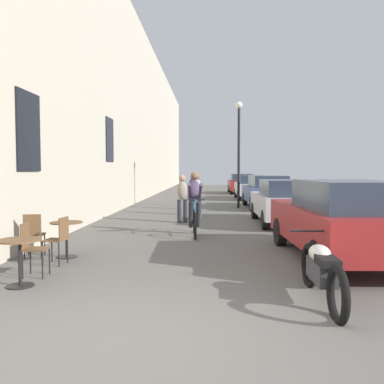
% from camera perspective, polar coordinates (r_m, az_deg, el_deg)
% --- Properties ---
extents(ground_plane, '(88.00, 88.00, 0.00)m').
position_cam_1_polar(ground_plane, '(4.37, -7.33, -20.67)').
color(ground_plane, '#5B5954').
extents(building_facade_left, '(0.54, 68.00, 10.13)m').
position_cam_1_polar(building_facade_left, '(18.70, -10.70, 13.23)').
color(building_facade_left, '#B7AD99').
rests_on(building_facade_left, ground_plane).
extents(cafe_table_near, '(0.64, 0.64, 0.72)m').
position_cam_1_polar(cafe_table_near, '(6.65, -23.26, -7.88)').
color(cafe_table_near, black).
rests_on(cafe_table_near, ground_plane).
extents(cafe_chair_near_toward_street, '(0.40, 0.40, 0.89)m').
position_cam_1_polar(cafe_chair_near_toward_street, '(7.19, -21.83, -7.06)').
color(cafe_chair_near_toward_street, black).
rests_on(cafe_chair_near_toward_street, ground_plane).
extents(cafe_table_mid, '(0.64, 0.64, 0.72)m').
position_cam_1_polar(cafe_table_mid, '(8.51, -17.38, -5.40)').
color(cafe_table_mid, black).
rests_on(cafe_table_mid, ground_plane).
extents(cafe_chair_mid_toward_street, '(0.43, 0.43, 0.89)m').
position_cam_1_polar(cafe_chair_mid_toward_street, '(7.91, -18.37, -6.08)').
color(cafe_chair_mid_toward_street, black).
rests_on(cafe_chair_mid_toward_street, ground_plane).
extents(cafe_chair_mid_toward_wall, '(0.44, 0.44, 0.89)m').
position_cam_1_polar(cafe_chair_mid_toward_wall, '(8.68, -21.56, -5.34)').
color(cafe_chair_mid_toward_wall, black).
rests_on(cafe_chair_mid_toward_wall, ground_plane).
extents(cyclist_on_bicycle, '(0.52, 1.76, 1.74)m').
position_cam_1_polar(cyclist_on_bicycle, '(10.89, 0.37, -1.89)').
color(cyclist_on_bicycle, black).
rests_on(cyclist_on_bicycle, ground_plane).
extents(pedestrian_near, '(0.37, 0.28, 1.60)m').
position_cam_1_polar(pedestrian_near, '(13.43, -1.39, -0.55)').
color(pedestrian_near, '#26262D').
rests_on(pedestrian_near, ground_plane).
extents(pedestrian_mid, '(0.37, 0.28, 1.62)m').
position_cam_1_polar(pedestrian_mid, '(15.59, 0.72, -0.01)').
color(pedestrian_mid, '#26262D').
rests_on(pedestrian_mid, ground_plane).
extents(pedestrian_far, '(0.37, 0.29, 1.64)m').
position_cam_1_polar(pedestrian_far, '(17.97, 0.08, 0.44)').
color(pedestrian_far, '#26262D').
rests_on(pedestrian_far, ground_plane).
extents(street_lamp, '(0.32, 0.32, 4.90)m').
position_cam_1_polar(street_lamp, '(18.75, 6.65, 7.22)').
color(street_lamp, black).
rests_on(street_lamp, ground_plane).
extents(parked_car_nearest, '(2.00, 4.47, 1.57)m').
position_cam_1_polar(parked_car_nearest, '(8.33, 20.36, -3.61)').
color(parked_car_nearest, maroon).
rests_on(parked_car_nearest, ground_plane).
extents(parked_car_second, '(1.74, 4.09, 1.45)m').
position_cam_1_polar(parked_car_second, '(13.39, 12.88, -1.27)').
color(parked_car_second, '#B7B7BC').
rests_on(parked_car_second, ground_plane).
extents(parked_car_third, '(1.90, 4.30, 1.51)m').
position_cam_1_polar(parked_car_third, '(18.93, 10.47, 0.11)').
color(parked_car_third, '#384C84').
rests_on(parked_car_third, ground_plane).
extents(parked_car_fourth, '(1.77, 4.15, 1.47)m').
position_cam_1_polar(parked_car_fourth, '(24.62, 8.29, 0.76)').
color(parked_car_fourth, '#B7B7BC').
rests_on(parked_car_fourth, ground_plane).
extents(parked_car_fifth, '(1.79, 4.18, 1.49)m').
position_cam_1_polar(parked_car_fifth, '(30.56, 6.91, 1.24)').
color(parked_car_fifth, maroon).
rests_on(parked_car_fifth, ground_plane).
extents(parked_motorcycle, '(0.62, 2.15, 0.92)m').
position_cam_1_polar(parked_motorcycle, '(5.76, 17.93, -10.64)').
color(parked_motorcycle, black).
rests_on(parked_motorcycle, ground_plane).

